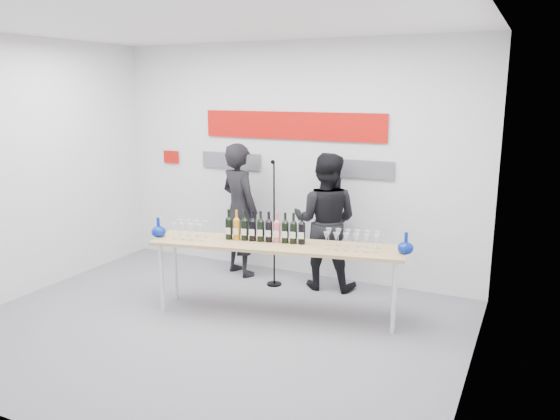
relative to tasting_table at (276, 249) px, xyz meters
The scene contains 12 objects.
ground 1.05m from the tasting_table, 127.56° to the right, with size 5.00×5.00×0.00m, color slate.
back_wall 1.66m from the tasting_table, 107.94° to the left, with size 5.00×0.04×3.00m, color silver.
signage 1.81m from the tasting_table, 110.37° to the left, with size 3.38×0.02×0.79m.
tasting_table is the anchor object (origin of this frame).
wine_bottles 0.27m from the tasting_table, 168.71° to the left, with size 0.88×0.26×0.33m.
decanter_left 1.35m from the tasting_table, 167.18° to the right, with size 0.16×0.16×0.21m, color navy, non-canonical shape.
decanter_right 1.35m from the tasting_table, 11.07° to the left, with size 0.16×0.16×0.21m, color navy, non-canonical shape.
glasses_left 0.99m from the tasting_table, 168.05° to the right, with size 0.39×0.28×0.18m.
glasses_right 0.81m from the tasting_table, 11.95° to the left, with size 0.59×0.32×0.18m.
presenter_left 1.46m from the tasting_table, 135.08° to the left, with size 0.63×0.42×1.74m, color black.
presenter_right 1.06m from the tasting_table, 81.50° to the left, with size 0.81×0.63×1.67m, color black.
mic_stand 0.97m from the tasting_table, 117.58° to the left, with size 0.18×0.18×1.58m.
Camera 1 is at (2.90, -4.39, 2.40)m, focal length 35.00 mm.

